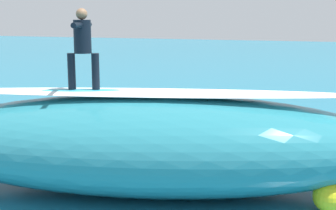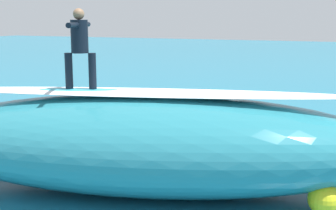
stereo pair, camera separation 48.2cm
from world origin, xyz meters
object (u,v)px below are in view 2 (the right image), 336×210
Objects in this scene: surfboard_paddling at (231,145)px; surfer_paddling at (228,139)px; surfer_riding at (80,42)px; buoy_marker at (324,199)px; surfboard_riding at (81,91)px.

surfer_paddling is at bearing -180.00° from surfboard_paddling.
surfer_riding is 5.33m from surfer_paddling.
surfer_riding reaches higher than buoy_marker.
surfboard_paddling is 1.95× the size of buoy_marker.
surfboard_riding reaches higher than buoy_marker.
surfboard_paddling is at bearing -52.46° from buoy_marker.
buoy_marker reaches higher than surfboard_paddling.
surfboard_paddling is 0.20m from surfer_paddling.
buoy_marker is (-4.62, -0.60, -2.66)m from surfer_riding.
surfboard_riding is 1.09× the size of surfboard_paddling.
buoy_marker is at bearing 167.10° from surfer_riding.
buoy_marker reaches higher than surfer_paddling.
surfer_riding is 5.36m from buoy_marker.
surfer_riding is 0.81× the size of surfboard_paddling.
surfer_paddling is 4.63m from buoy_marker.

